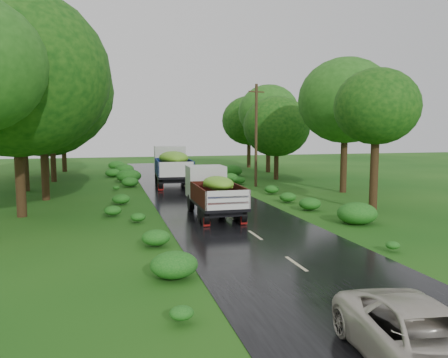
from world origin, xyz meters
name	(u,v)px	position (x,y,z in m)	size (l,w,h in m)	color
ground	(296,264)	(0.00, 0.00, 0.00)	(120.00, 120.00, 0.00)	#10440E
road	(248,230)	(0.00, 5.00, 0.01)	(6.50, 80.00, 0.02)	black
road_lines	(241,225)	(0.00, 6.00, 0.02)	(0.12, 69.60, 0.00)	#BFB78C
truck_near	(213,189)	(-0.68, 8.59, 1.35)	(2.10, 5.71, 2.39)	black
truck_far	(172,164)	(-0.88, 21.33, 1.69)	(2.93, 7.26, 2.99)	black
car	(425,342)	(-0.53, -6.49, 0.61)	(1.96, 4.26, 1.18)	beige
utility_pole	(256,134)	(5.23, 18.94, 4.00)	(1.35, 0.40, 7.76)	#382616
trees_left	(36,96)	(-10.49, 21.29, 6.73)	(6.20, 33.35, 9.46)	black
trees_right	(287,116)	(9.55, 23.16, 5.57)	(5.66, 31.41, 7.93)	black
shrubs	(203,193)	(0.00, 14.00, 0.35)	(11.90, 44.00, 0.70)	#155817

